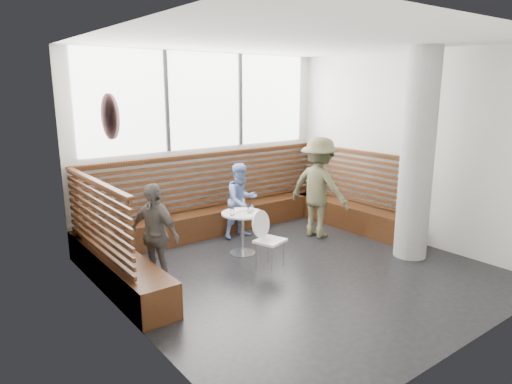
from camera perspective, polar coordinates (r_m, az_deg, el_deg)
room at (r=6.31m, az=5.49°, el=3.70°), size 5.00×5.00×3.20m
booth at (r=7.93m, az=-3.39°, el=-3.17°), size 5.00×2.50×1.44m
concrete_column at (r=7.33m, az=19.51°, el=4.30°), size 0.50×0.50×3.20m
wall_art at (r=5.28m, az=-17.80°, el=8.97°), size 0.03×0.50×0.50m
cafe_table at (r=7.24m, az=-1.70°, el=-4.07°), size 0.67×0.67×0.68m
cafe_chair at (r=6.73m, az=1.42°, el=-5.34°), size 0.41×0.40×0.85m
adult_man at (r=8.08m, az=7.88°, el=0.55°), size 0.89×1.26×1.78m
child_back at (r=8.02m, az=-1.83°, el=-1.09°), size 0.65×0.51×1.33m
child_left at (r=6.23m, az=-12.61°, el=-5.22°), size 0.61×0.89×1.40m
plate_near at (r=7.21m, az=-2.94°, el=-2.50°), size 0.19×0.19×0.01m
plate_far at (r=7.34m, az=-1.97°, el=-2.21°), size 0.19×0.19×0.01m
glass_left at (r=7.03m, az=-3.00°, el=-2.50°), size 0.07×0.07×0.11m
glass_mid at (r=7.18m, az=-0.86°, el=-2.16°), size 0.07×0.07×0.10m
glass_right at (r=7.30m, az=-0.63°, el=-1.87°), size 0.07×0.07×0.11m
menu_card at (r=7.02m, az=-0.49°, el=-2.95°), size 0.21×0.15×0.00m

